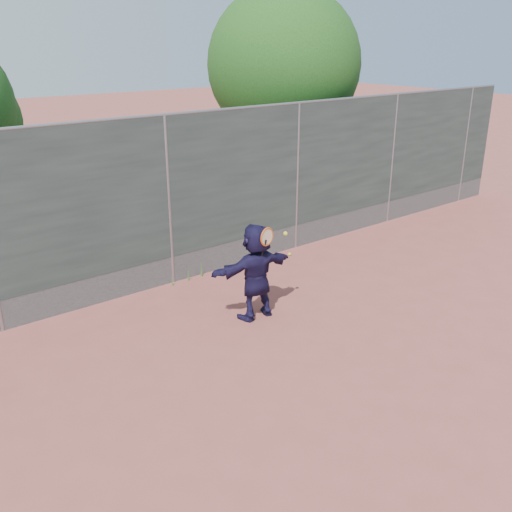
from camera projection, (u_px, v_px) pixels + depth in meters
ground at (303, 361)px, 7.87m from camera, size 80.00×80.00×0.00m
player at (256, 271)px, 8.88m from camera, size 1.46×0.53×1.55m
ball_ground at (290, 254)px, 11.67m from camera, size 0.07×0.07×0.07m
fence at (169, 198)px, 9.87m from camera, size 20.00×0.06×3.03m
swing_action at (269, 238)px, 8.57m from camera, size 0.58×0.13×0.51m
tree_right at (288, 69)px, 13.54m from camera, size 3.78×3.60×5.39m
weed_clump at (190, 273)px, 10.47m from camera, size 0.68×0.07×0.30m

